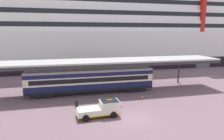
{
  "coord_description": "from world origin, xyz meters",
  "views": [
    {
      "loc": [
        -7.81,
        -20.55,
        10.02
      ],
      "look_at": [
        -1.2,
        7.78,
        4.5
      ],
      "focal_mm": 31.29,
      "sensor_mm": 36.0,
      "label": 1
    }
  ],
  "objects_px": {
    "service_truck": "(102,108)",
    "quay_bollard": "(77,103)",
    "traffic_cone_mid": "(121,105)",
    "cruise_ship": "(38,19)",
    "train_carriage": "(91,80)",
    "traffic_cone_near": "(101,101)",
    "dockside_crane": "(204,15)",
    "traffic_cone_far": "(142,97)"
  },
  "relations": [
    {
      "from": "traffic_cone_near",
      "to": "traffic_cone_far",
      "type": "xyz_separation_m",
      "value": [
        6.48,
        0.09,
        0.04
      ]
    },
    {
      "from": "traffic_cone_near",
      "to": "dockside_crane",
      "type": "bearing_deg",
      "value": 34.75
    },
    {
      "from": "traffic_cone_mid",
      "to": "dockside_crane",
      "type": "distance_m",
      "value": 44.17
    },
    {
      "from": "traffic_cone_mid",
      "to": "quay_bollard",
      "type": "xyz_separation_m",
      "value": [
        -5.88,
        1.64,
        0.21
      ]
    },
    {
      "from": "traffic_cone_mid",
      "to": "cruise_ship",
      "type": "bearing_deg",
      "value": 110.89
    },
    {
      "from": "train_carriage",
      "to": "traffic_cone_near",
      "type": "xyz_separation_m",
      "value": [
        0.73,
        -4.82,
        -2.0
      ]
    },
    {
      "from": "traffic_cone_near",
      "to": "traffic_cone_mid",
      "type": "bearing_deg",
      "value": -44.28
    },
    {
      "from": "train_carriage",
      "to": "service_truck",
      "type": "xyz_separation_m",
      "value": [
        0.14,
        -9.45,
        -1.31
      ]
    },
    {
      "from": "service_truck",
      "to": "traffic_cone_near",
      "type": "relative_size",
      "value": 8.6
    },
    {
      "from": "traffic_cone_far",
      "to": "dockside_crane",
      "type": "relative_size",
      "value": 0.01
    },
    {
      "from": "traffic_cone_far",
      "to": "quay_bollard",
      "type": "distance_m",
      "value": 9.99
    },
    {
      "from": "cruise_ship",
      "to": "service_truck",
      "type": "distance_m",
      "value": 44.59
    },
    {
      "from": "service_truck",
      "to": "traffic_cone_mid",
      "type": "xyz_separation_m",
      "value": [
        2.99,
        2.3,
        -0.68
      ]
    },
    {
      "from": "cruise_ship",
      "to": "traffic_cone_mid",
      "type": "xyz_separation_m",
      "value": [
        14.74,
        -38.62,
        -13.93
      ]
    },
    {
      "from": "train_carriage",
      "to": "dockside_crane",
      "type": "bearing_deg",
      "value": 28.5
    },
    {
      "from": "traffic_cone_mid",
      "to": "traffic_cone_far",
      "type": "distance_m",
      "value": 4.75
    },
    {
      "from": "service_truck",
      "to": "quay_bollard",
      "type": "relative_size",
      "value": 5.53
    },
    {
      "from": "train_carriage",
      "to": "traffic_cone_mid",
      "type": "bearing_deg",
      "value": -66.37
    },
    {
      "from": "train_carriage",
      "to": "traffic_cone_far",
      "type": "xyz_separation_m",
      "value": [
        7.21,
        -4.72,
        -1.96
      ]
    },
    {
      "from": "service_truck",
      "to": "dockside_crane",
      "type": "xyz_separation_m",
      "value": [
        35.18,
        28.63,
        14.18
      ]
    },
    {
      "from": "traffic_cone_near",
      "to": "quay_bollard",
      "type": "bearing_deg",
      "value": -168.68
    },
    {
      "from": "cruise_ship",
      "to": "traffic_cone_mid",
      "type": "relative_size",
      "value": 281.08
    },
    {
      "from": "traffic_cone_near",
      "to": "traffic_cone_mid",
      "type": "distance_m",
      "value": 3.35
    },
    {
      "from": "dockside_crane",
      "to": "quay_bollard",
      "type": "distance_m",
      "value": 47.69
    },
    {
      "from": "quay_bollard",
      "to": "traffic_cone_far",
      "type": "bearing_deg",
      "value": 4.55
    },
    {
      "from": "train_carriage",
      "to": "quay_bollard",
      "type": "xyz_separation_m",
      "value": [
        -2.75,
        -5.51,
        -1.79
      ]
    },
    {
      "from": "cruise_ship",
      "to": "traffic_cone_far",
      "type": "relative_size",
      "value": 254.09
    },
    {
      "from": "quay_bollard",
      "to": "service_truck",
      "type": "bearing_deg",
      "value": -53.66
    },
    {
      "from": "service_truck",
      "to": "dockside_crane",
      "type": "height_order",
      "value": "dockside_crane"
    },
    {
      "from": "train_carriage",
      "to": "traffic_cone_mid",
      "type": "xyz_separation_m",
      "value": [
        3.13,
        -7.15,
        -1.99
      ]
    },
    {
      "from": "quay_bollard",
      "to": "train_carriage",
      "type": "bearing_deg",
      "value": 63.47
    },
    {
      "from": "dockside_crane",
      "to": "quay_bollard",
      "type": "height_order",
      "value": "dockside_crane"
    },
    {
      "from": "traffic_cone_near",
      "to": "dockside_crane",
      "type": "xyz_separation_m",
      "value": [
        34.59,
        23.99,
        14.87
      ]
    },
    {
      "from": "service_truck",
      "to": "traffic_cone_mid",
      "type": "height_order",
      "value": "service_truck"
    },
    {
      "from": "traffic_cone_near",
      "to": "quay_bollard",
      "type": "relative_size",
      "value": 0.64
    },
    {
      "from": "dockside_crane",
      "to": "quay_bollard",
      "type": "relative_size",
      "value": 53.56
    },
    {
      "from": "traffic_cone_mid",
      "to": "traffic_cone_far",
      "type": "xyz_separation_m",
      "value": [
        4.08,
        2.43,
        0.03
      ]
    },
    {
      "from": "train_carriage",
      "to": "service_truck",
      "type": "bearing_deg",
      "value": -89.13
    },
    {
      "from": "dockside_crane",
      "to": "cruise_ship",
      "type": "bearing_deg",
      "value": 165.33
    },
    {
      "from": "cruise_ship",
      "to": "traffic_cone_near",
      "type": "xyz_separation_m",
      "value": [
        12.35,
        -36.28,
        -13.94
      ]
    },
    {
      "from": "train_carriage",
      "to": "dockside_crane",
      "type": "distance_m",
      "value": 42.21
    },
    {
      "from": "train_carriage",
      "to": "service_truck",
      "type": "relative_size",
      "value": 3.92
    }
  ]
}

